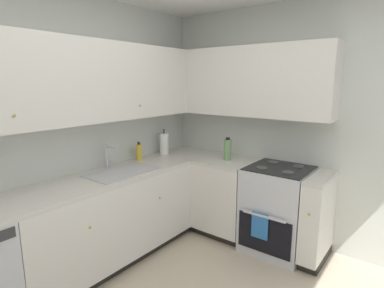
# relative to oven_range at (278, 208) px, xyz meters

# --- Properties ---
(wall_back) EXTENTS (3.99, 0.05, 2.56)m
(wall_back) POSITION_rel_oven_range_xyz_m (-1.66, 1.54, 0.83)
(wall_back) COLOR silver
(wall_back) RESTS_ON ground_plane
(wall_right) EXTENTS (0.05, 3.59, 2.56)m
(wall_right) POSITION_rel_oven_range_xyz_m (0.31, -0.23, 0.83)
(wall_right) COLOR silver
(wall_right) RESTS_ON ground_plane
(lower_cabinets_back) EXTENTS (1.84, 0.62, 0.85)m
(lower_cabinets_back) POSITION_rel_oven_range_xyz_m (-1.24, 1.21, -0.02)
(lower_cabinets_back) COLOR silver
(lower_cabinets_back) RESTS_ON ground_plane
(countertop_back) EXTENTS (3.05, 0.60, 0.03)m
(countertop_back) POSITION_rel_oven_range_xyz_m (-1.24, 1.21, 0.42)
(countertop_back) COLOR beige
(countertop_back) RESTS_ON lower_cabinets_back
(lower_cabinets_right) EXTENTS (0.62, 1.41, 0.85)m
(lower_cabinets_right) POSITION_rel_oven_range_xyz_m (-0.02, 0.37, -0.02)
(lower_cabinets_right) COLOR silver
(lower_cabinets_right) RESTS_ON ground_plane
(countertop_right) EXTENTS (0.60, 1.41, 0.03)m
(countertop_right) POSITION_rel_oven_range_xyz_m (-0.02, 0.37, 0.42)
(countertop_right) COLOR beige
(countertop_right) RESTS_ON lower_cabinets_right
(oven_range) EXTENTS (0.68, 0.62, 1.04)m
(oven_range) POSITION_rel_oven_range_xyz_m (0.00, 0.00, 0.00)
(oven_range) COLOR silver
(oven_range) RESTS_ON ground_plane
(upper_cabinets_back) EXTENTS (2.73, 0.34, 0.74)m
(upper_cabinets_back) POSITION_rel_oven_range_xyz_m (-1.40, 1.35, 1.30)
(upper_cabinets_back) COLOR silver
(upper_cabinets_right) EXTENTS (0.32, 1.96, 0.74)m
(upper_cabinets_right) POSITION_rel_oven_range_xyz_m (0.12, 0.53, 1.30)
(upper_cabinets_right) COLOR silver
(sink) EXTENTS (0.69, 0.40, 0.10)m
(sink) POSITION_rel_oven_range_xyz_m (-1.07, 1.18, 0.39)
(sink) COLOR #B7B7BC
(sink) RESTS_ON countertop_back
(faucet) EXTENTS (0.07, 0.16, 0.25)m
(faucet) POSITION_rel_oven_range_xyz_m (-1.06, 1.39, 0.58)
(faucet) COLOR silver
(faucet) RESTS_ON countertop_back
(soap_bottle) EXTENTS (0.07, 0.07, 0.21)m
(soap_bottle) POSITION_rel_oven_range_xyz_m (-0.64, 1.39, 0.53)
(soap_bottle) COLOR gold
(soap_bottle) RESTS_ON countertop_back
(paper_towel_roll) EXTENTS (0.11, 0.11, 0.32)m
(paper_towel_roll) POSITION_rel_oven_range_xyz_m (-0.25, 1.37, 0.57)
(paper_towel_roll) COLOR white
(paper_towel_roll) RESTS_ON countertop_back
(oil_bottle) EXTENTS (0.08, 0.08, 0.26)m
(oil_bottle) POSITION_rel_oven_range_xyz_m (-0.02, 0.62, 0.55)
(oil_bottle) COLOR #729E66
(oil_bottle) RESTS_ON countertop_right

